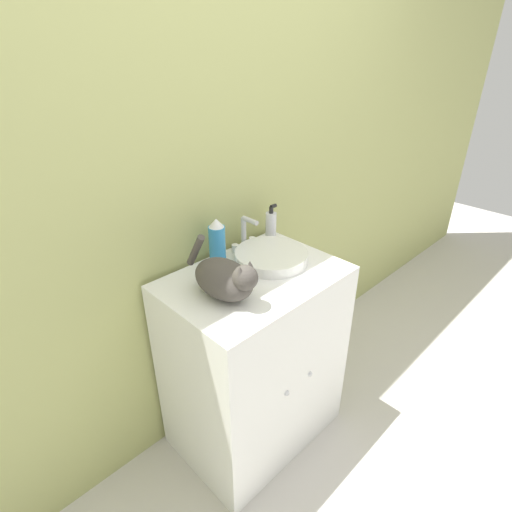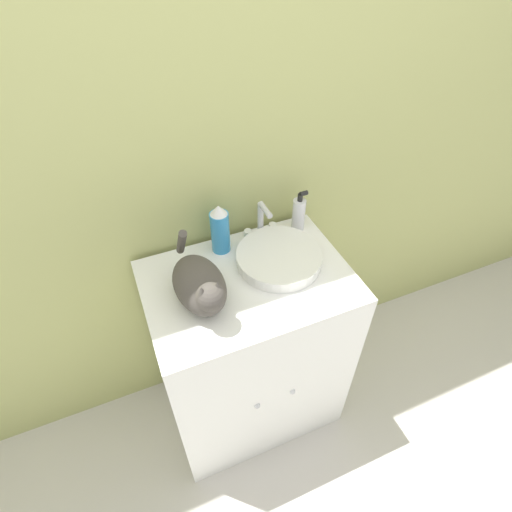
# 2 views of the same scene
# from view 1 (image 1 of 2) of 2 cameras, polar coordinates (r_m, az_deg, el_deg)

# --- Properties ---
(ground_plane) EXTENTS (8.00, 8.00, 0.00)m
(ground_plane) POSITION_cam_1_polar(r_m,az_deg,el_deg) (2.12, 5.30, -26.97)
(ground_plane) COLOR beige
(wall_back) EXTENTS (6.00, 0.05, 2.50)m
(wall_back) POSITION_cam_1_polar(r_m,az_deg,el_deg) (1.69, -7.49, 11.12)
(wall_back) COLOR tan
(wall_back) RESTS_ON ground_plane
(vanity_cabinet) EXTENTS (0.74, 0.53, 0.90)m
(vanity_cabinet) POSITION_cam_1_polar(r_m,az_deg,el_deg) (1.89, -0.14, -14.65)
(vanity_cabinet) COLOR white
(vanity_cabinet) RESTS_ON ground_plane
(sink_basin) EXTENTS (0.32, 0.32, 0.05)m
(sink_basin) POSITION_cam_1_polar(r_m,az_deg,el_deg) (1.72, 2.18, -0.05)
(sink_basin) COLOR white
(sink_basin) RESTS_ON vanity_cabinet
(faucet) EXTENTS (0.14, 0.10, 0.16)m
(faucet) POSITION_cam_1_polar(r_m,az_deg,el_deg) (1.80, -1.59, 3.03)
(faucet) COLOR silver
(faucet) RESTS_ON vanity_cabinet
(cat) EXTENTS (0.18, 0.36, 0.22)m
(cat) POSITION_cam_1_polar(r_m,az_deg,el_deg) (1.45, -4.36, -3.19)
(cat) COLOR #47423D
(cat) RESTS_ON vanity_cabinet
(soap_bottle) EXTENTS (0.05, 0.05, 0.17)m
(soap_bottle) POSITION_cam_1_polar(r_m,az_deg,el_deg) (1.89, 2.15, 4.40)
(soap_bottle) COLOR silver
(soap_bottle) RESTS_ON vanity_cabinet
(spray_bottle) EXTENTS (0.07, 0.07, 0.20)m
(spray_bottle) POSITION_cam_1_polar(r_m,az_deg,el_deg) (1.68, -5.58, 2.02)
(spray_bottle) COLOR #338CCC
(spray_bottle) RESTS_ON vanity_cabinet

